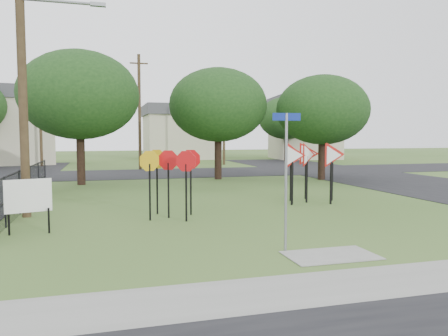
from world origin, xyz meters
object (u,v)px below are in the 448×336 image
at_px(yield_sign_cluster, 308,157).
at_px(info_board, 28,198).
at_px(street_name_sign, 286,173).
at_px(stop_sign_cluster, 170,167).

xyz_separation_m(yield_sign_cluster, info_board, (-9.86, -3.20, -0.81)).
relative_size(street_name_sign, info_board, 2.12).
relative_size(street_name_sign, yield_sign_cluster, 1.01).
bearing_deg(yield_sign_cluster, street_name_sign, -120.05).
distance_m(street_name_sign, yield_sign_cluster, 7.70).
distance_m(street_name_sign, stop_sign_cluster, 5.22).
xyz_separation_m(street_name_sign, info_board, (-6.00, 3.46, -0.82)).
xyz_separation_m(street_name_sign, stop_sign_cluster, (-1.94, 4.85, -0.15)).
relative_size(stop_sign_cluster, info_board, 1.48).
xyz_separation_m(stop_sign_cluster, yield_sign_cluster, (5.79, 1.82, 0.14)).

